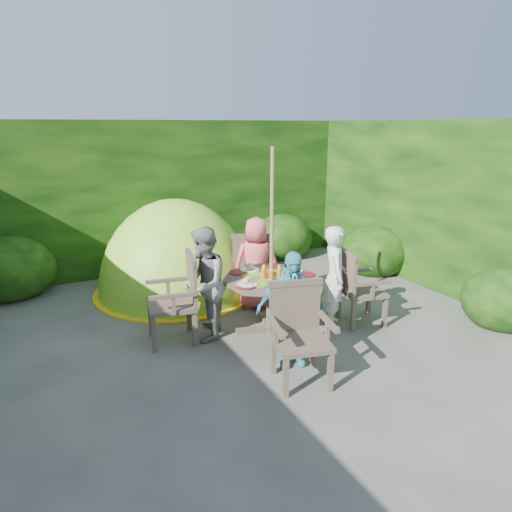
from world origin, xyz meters
name	(u,v)px	position (x,y,z in m)	size (l,w,h in m)	color
ground	(243,362)	(0.00, 0.00, 0.00)	(60.00, 60.00, 0.00)	#4A4742
hedge_enclosure	(196,223)	(0.00, 1.33, 1.25)	(9.00, 9.00, 2.50)	black
patio_table	(272,286)	(0.64, 0.53, 0.58)	(1.44, 1.44, 0.83)	#42362B
parasol_pole	(272,244)	(0.63, 0.53, 1.10)	(0.04, 0.04, 2.20)	olive
garden_chair_right	(357,286)	(1.69, 0.25, 0.49)	(0.60, 0.65, 0.92)	#42362B
garden_chair_left	(179,298)	(-0.43, 0.81, 0.52)	(0.62, 0.67, 0.98)	#42362B
garden_chair_back	(251,265)	(0.89, 1.59, 0.51)	(0.73, 0.69, 0.96)	#42362B
garden_chair_front	(299,332)	(0.36, -0.53, 0.50)	(0.67, 0.62, 0.94)	#42362B
child_right	(335,277)	(1.41, 0.33, 0.64)	(0.46, 0.30, 1.27)	white
child_left	(204,284)	(-0.14, 0.73, 0.67)	(0.65, 0.50, 1.33)	gray
child_back	(257,263)	(0.83, 1.30, 0.63)	(0.62, 0.40, 1.26)	#E65F60
child_front	(291,309)	(0.43, -0.24, 0.61)	(0.72, 0.30, 1.23)	#52B0BF
dome_tent	(178,291)	(0.04, 2.38, 0.00)	(2.66, 2.66, 2.80)	#7DD829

